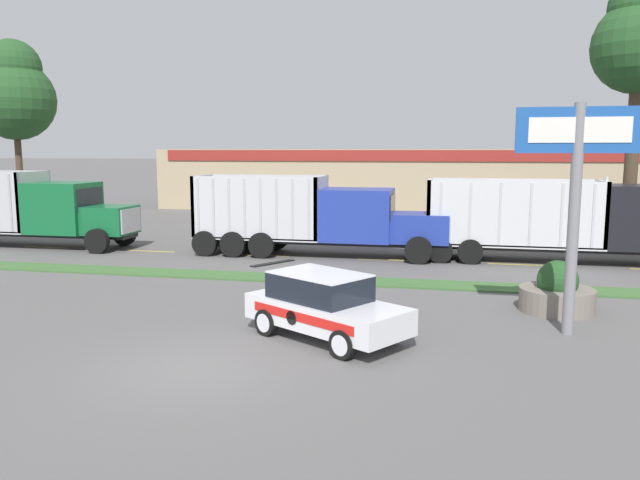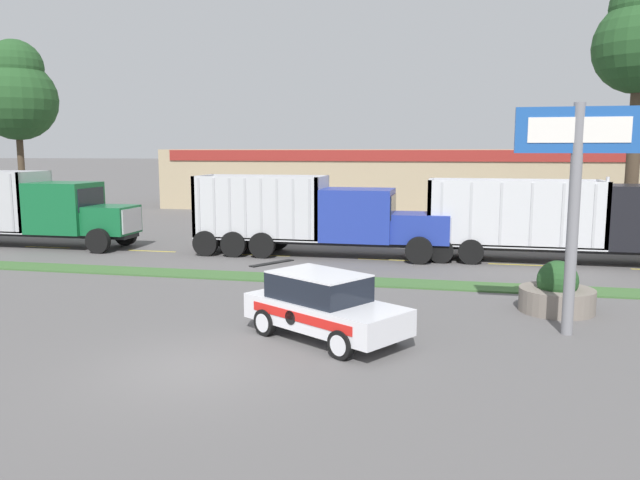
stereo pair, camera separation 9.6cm
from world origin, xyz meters
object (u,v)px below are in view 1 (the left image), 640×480
at_px(dump_truck_mid, 600,223).
at_px(dump_truck_trail, 335,220).
at_px(rally_car, 324,305).
at_px(store_sign_post, 577,171).
at_px(dump_truck_lead, 39,212).
at_px(stone_planter, 557,293).

height_order(dump_truck_mid, dump_truck_trail, dump_truck_mid).
relative_size(rally_car, store_sign_post, 0.78).
relative_size(dump_truck_mid, dump_truck_trail, 1.04).
bearing_deg(dump_truck_lead, rally_car, -35.30).
height_order(dump_truck_mid, rally_car, dump_truck_mid).
height_order(dump_truck_lead, dump_truck_mid, dump_truck_lead).
distance_m(dump_truck_lead, dump_truck_trail, 14.33).
relative_size(dump_truck_trail, rally_car, 2.49).
height_order(dump_truck_lead, stone_planter, dump_truck_lead).
height_order(dump_truck_lead, rally_car, dump_truck_lead).
bearing_deg(dump_truck_trail, rally_car, -80.56).
bearing_deg(rally_car, dump_truck_lead, 144.70).
bearing_deg(dump_truck_mid, store_sign_post, -105.52).
bearing_deg(dump_truck_lead, dump_truck_mid, 1.72).
bearing_deg(dump_truck_mid, dump_truck_lead, -178.28).
height_order(dump_truck_trail, rally_car, dump_truck_trail).
bearing_deg(dump_truck_trail, dump_truck_lead, -178.58).
xyz_separation_m(dump_truck_trail, store_sign_post, (7.92, -10.25, 2.51)).
distance_m(dump_truck_lead, store_sign_post, 24.46).
bearing_deg(store_sign_post, dump_truck_lead, 156.03).
bearing_deg(store_sign_post, stone_planter, 87.93).
distance_m(dump_truck_lead, rally_car, 19.99).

